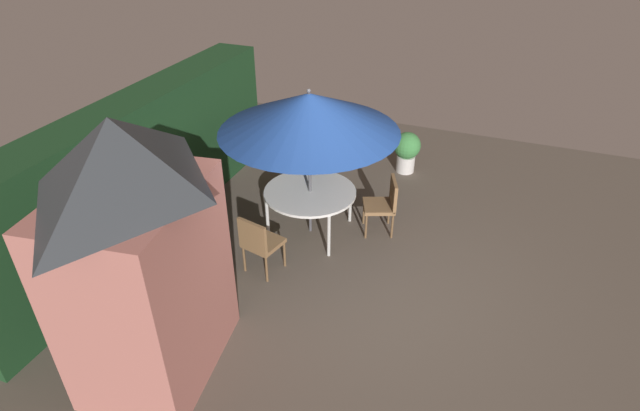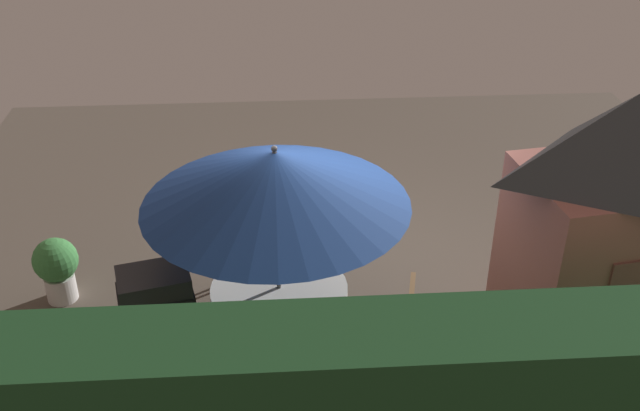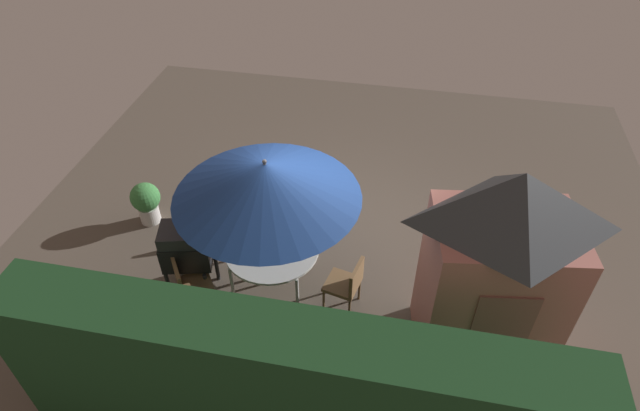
{
  "view_description": "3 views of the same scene",
  "coord_description": "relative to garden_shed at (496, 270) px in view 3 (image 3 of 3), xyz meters",
  "views": [
    {
      "loc": [
        -5.23,
        -1.39,
        4.63
      ],
      "look_at": [
        0.35,
        0.79,
        0.83
      ],
      "focal_mm": 28.58,
      "sensor_mm": 36.0,
      "label": 1
    },
    {
      "loc": [
        0.83,
        7.23,
        5.27
      ],
      "look_at": [
        0.36,
        0.25,
        1.15
      ],
      "focal_mm": 41.91,
      "sensor_mm": 36.0,
      "label": 2
    },
    {
      "loc": [
        -0.92,
        6.37,
        6.26
      ],
      "look_at": [
        0.3,
        0.2,
        0.84
      ],
      "focal_mm": 29.74,
      "sensor_mm": 36.0,
      "label": 3
    }
  ],
  "objects": [
    {
      "name": "potted_plant_by_shed",
      "position": [
        5.48,
        -1.52,
        -1.07
      ],
      "size": [
        0.5,
        0.5,
        0.78
      ],
      "color": "silver",
      "rests_on": "ground"
    },
    {
      "name": "bbq_grill",
      "position": [
        4.18,
        -0.25,
        -0.67
      ],
      "size": [
        0.8,
        0.65,
        1.2
      ],
      "color": "black",
      "rests_on": "ground"
    },
    {
      "name": "patio_umbrella",
      "position": [
        3.0,
        -0.59,
        0.46
      ],
      "size": [
        2.56,
        2.56,
        2.32
      ],
      "color": "#4C4C51",
      "rests_on": "ground"
    },
    {
      "name": "patio_table",
      "position": [
        3.0,
        -0.59,
        -0.84
      ],
      "size": [
        1.39,
        1.39,
        0.73
      ],
      "color": "white",
      "rests_on": "ground"
    },
    {
      "name": "chair_near_shed",
      "position": [
        3.42,
        -1.65,
        -1.0
      ],
      "size": [
        0.6,
        0.6,
        0.9
      ],
      "color": "olive",
      "rests_on": "ground"
    },
    {
      "name": "chair_toward_hedge",
      "position": [
        1.82,
        -0.32,
        -1.0
      ],
      "size": [
        0.56,
        0.55,
        0.9
      ],
      "color": "olive",
      "rests_on": "ground"
    },
    {
      "name": "hedge_backdrop",
      "position": [
        2.17,
        1.77,
        -0.46
      ],
      "size": [
        6.13,
        0.71,
        2.12
      ],
      "color": "#193D1E",
      "rests_on": "ground"
    },
    {
      "name": "garden_shed",
      "position": [
        0.0,
        0.0,
        0.0
      ],
      "size": [
        1.9,
        1.52,
        2.98
      ],
      "color": "#B26B60",
      "rests_on": "ground"
    },
    {
      "name": "ground_plane",
      "position": [
        2.17,
        -1.73,
        -1.52
      ],
      "size": [
        11.0,
        11.0,
        0.0
      ],
      "primitive_type": "plane",
      "color": "brown"
    },
    {
      "name": "chair_far_side",
      "position": [
        4.04,
        0.13,
        -1.0
      ],
      "size": [
        0.64,
        0.64,
        0.9
      ],
      "color": "olive",
      "rests_on": "ground"
    }
  ]
}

